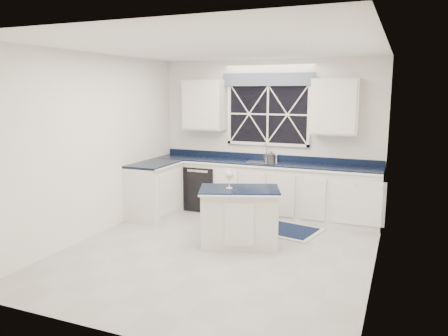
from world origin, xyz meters
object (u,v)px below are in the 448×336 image
at_px(island, 239,217).
at_px(kettle, 271,157).
at_px(wine_glass, 229,175).
at_px(dishwasher, 205,187).
at_px(faucet, 266,152).
at_px(soap_bottle, 275,156).

xyz_separation_m(island, kettle, (-0.05, 1.70, 0.61)).
bearing_deg(wine_glass, dishwasher, 124.54).
height_order(faucet, soap_bottle, faucet).
height_order(dishwasher, wine_glass, wine_glass).
xyz_separation_m(island, soap_bottle, (-0.02, 1.81, 0.62)).
bearing_deg(island, soap_bottle, 70.06).
bearing_deg(wine_glass, soap_bottle, 86.35).
bearing_deg(dishwasher, kettle, 4.59).
bearing_deg(faucet, dishwasher, -169.98).
height_order(wine_glass, soap_bottle, soap_bottle).
bearing_deg(dishwasher, island, -51.59).
bearing_deg(soap_bottle, island, -89.40).
bearing_deg(island, dishwasher, 107.88).
relative_size(island, wine_glass, 4.60).
relative_size(kettle, soap_bottle, 1.46).
bearing_deg(island, kettle, 71.23).
bearing_deg(kettle, island, -86.86).
xyz_separation_m(dishwasher, soap_bottle, (1.25, 0.21, 0.62)).
height_order(dishwasher, soap_bottle, soap_bottle).
height_order(dishwasher, faucet, faucet).
height_order(island, wine_glass, wine_glass).
distance_m(dishwasher, kettle, 1.37).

